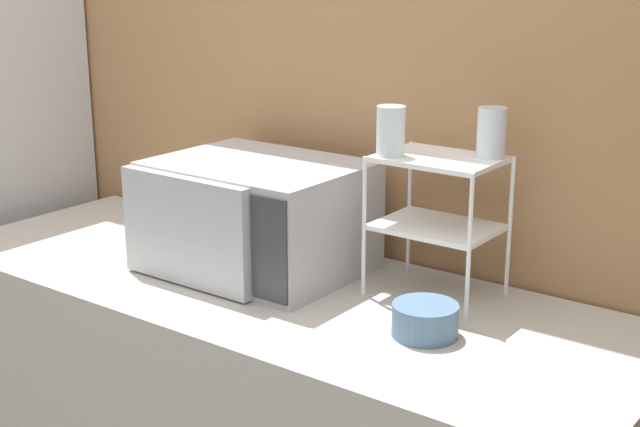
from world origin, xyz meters
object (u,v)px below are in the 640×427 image
(glass_back_right, at_px, (491,133))
(bowl, at_px, (425,320))
(microwave, at_px, (255,216))
(glass_front_left, at_px, (391,131))
(dish_rack, at_px, (438,196))

(glass_back_right, relative_size, bowl, 0.81)
(microwave, height_order, glass_back_right, glass_back_right)
(glass_front_left, bearing_deg, microwave, -171.46)
(glass_front_left, height_order, glass_back_right, same)
(microwave, distance_m, bowl, 0.60)
(dish_rack, distance_m, glass_front_left, 0.19)
(dish_rack, height_order, glass_back_right, glass_back_right)
(bowl, bearing_deg, glass_back_right, 91.09)
(bowl, bearing_deg, glass_front_left, 140.47)
(dish_rack, bearing_deg, glass_back_right, 31.57)
(microwave, height_order, bowl, microwave)
(glass_front_left, bearing_deg, bowl, -39.53)
(microwave, distance_m, dish_rack, 0.50)
(microwave, bearing_deg, bowl, -10.85)
(dish_rack, bearing_deg, microwave, -166.11)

